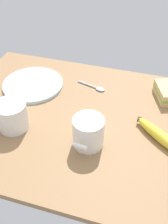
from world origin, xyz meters
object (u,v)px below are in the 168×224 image
object	(u,v)px
banana	(162,137)
spoon	(95,87)
coffee_mug_milky	(12,115)
plate_of_food	(33,84)
coffee_mug_black	(88,132)

from	to	relation	value
banana	spoon	world-z (taller)	banana
coffee_mug_milky	spoon	bearing A→B (deg)	54.21
coffee_mug_milky	banana	world-z (taller)	coffee_mug_milky
coffee_mug_milky	spoon	xyz separation A→B (cm)	(19.10, 26.49, -4.13)
plate_of_food	spoon	bearing A→B (deg)	12.80
coffee_mug_milky	banana	bearing A→B (deg)	8.53
plate_of_food	banana	distance (cm)	50.08
plate_of_food	coffee_mug_black	size ratio (longest dim) A/B	1.96
coffee_mug_black	spoon	world-z (taller)	coffee_mug_black
banana	spoon	bearing A→B (deg)	141.85
coffee_mug_milky	banana	distance (cm)	44.93
plate_of_food	coffee_mug_black	world-z (taller)	coffee_mug_black
plate_of_food	banana	xyz separation A→B (cm)	(47.86, -14.70, 1.10)
coffee_mug_milky	spoon	distance (cm)	32.91
coffee_mug_black	spoon	xyz separation A→B (cm)	(-4.90, 26.66, -4.31)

